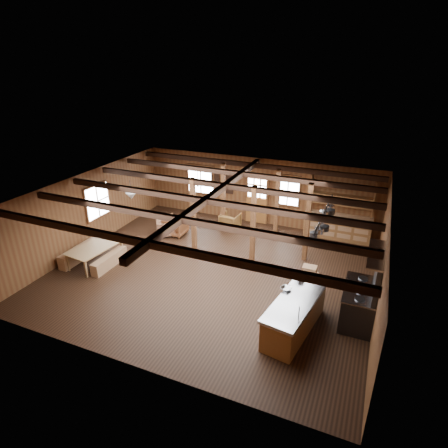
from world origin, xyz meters
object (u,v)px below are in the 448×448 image
Objects in this scene: commercial_range at (362,300)px; armchair_a at (176,226)px; kitchen_island at (294,315)px; armchair_b at (230,221)px; dining_table at (97,255)px; armchair_c at (166,227)px.

commercial_range reaches higher than armchair_a.
commercial_range is (1.53, 1.08, 0.18)m from kitchen_island.
kitchen_island reaches higher than armchair_b.
commercial_range is 2.82× the size of armchair_b.
armchair_b reaches higher than dining_table.
dining_table is 5.42m from armchair_b.
commercial_range reaches higher than armchair_b.
armchair_a is at bearing 158.73° from commercial_range.
armchair_b is (3.14, 4.42, 0.01)m from dining_table.
commercial_range reaches higher than kitchen_island.
commercial_range is at bearing 148.62° from armchair_b.
commercial_range is at bearing 44.48° from kitchen_island.
armchair_c is (-2.13, -1.54, -0.01)m from armchair_b.
armchair_b reaches higher than armchair_c.
kitchen_island is 7.06m from dining_table.
armchair_b is (1.80, 1.32, -0.04)m from armchair_a.
kitchen_island is at bearing 146.23° from armchair_a.
dining_table is (-8.55, -0.30, -0.34)m from commercial_range.
commercial_range is 7.74m from armchair_a.
kitchen_island is at bearing -90.19° from dining_table.
armchair_b is at bearing -143.08° from armchair_a.
dining_table is 2.48× the size of armchair_b.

